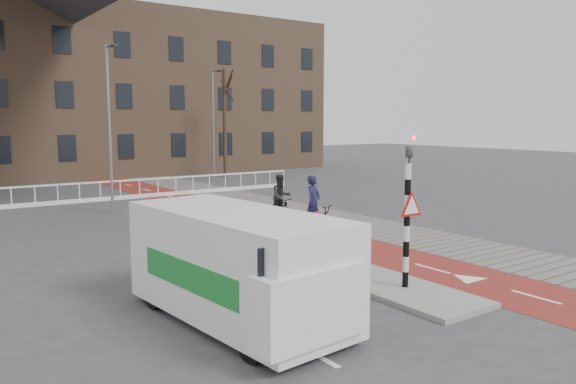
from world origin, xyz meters
TOP-DOWN VIEW (x-y plane):
  - ground at (0.00, 0.00)m, footprint 120.00×120.00m
  - bike_lane at (1.50, 10.00)m, footprint 2.50×60.00m
  - sidewalk at (4.30, 10.00)m, footprint 3.00×60.00m
  - curb_island at (-0.70, 4.00)m, footprint 1.80×16.00m
  - traffic_signal at (-0.60, -2.02)m, footprint 0.80×0.80m
  - bollard at (-0.48, 0.41)m, footprint 0.12×0.12m
  - cyclist_near at (1.66, 4.47)m, footprint 1.46×2.11m
  - cyclist_far at (1.82, 6.72)m, footprint 0.88×1.82m
  - van at (-4.78, -1.45)m, footprint 2.52×5.32m
  - railing at (-5.00, 17.00)m, footprint 28.00×0.10m
  - townhouse_row at (-3.00, 32.00)m, footprint 46.00×10.00m
  - tree_right at (8.86, 24.09)m, footprint 0.25×0.25m
  - streetlight_near at (-2.66, 13.01)m, footprint 0.12×0.12m
  - streetlight_right at (7.10, 22.42)m, footprint 0.12×0.12m

SIDE VIEW (x-z plane):
  - ground at x=0.00m, z-range 0.00..0.00m
  - bike_lane at x=1.50m, z-range 0.00..0.01m
  - sidewalk at x=4.30m, z-range 0.00..0.01m
  - curb_island at x=-0.70m, z-range 0.00..0.12m
  - railing at x=-5.00m, z-range -0.19..0.80m
  - bollard at x=-0.48m, z-range 0.12..0.97m
  - cyclist_near at x=1.66m, z-range -0.33..1.74m
  - cyclist_far at x=1.82m, z-range -0.16..1.76m
  - van at x=-4.78m, z-range 0.06..2.27m
  - traffic_signal at x=-0.60m, z-range 0.15..3.83m
  - streetlight_near at x=-2.66m, z-range 0.00..7.09m
  - streetlight_right at x=7.10m, z-range 0.00..7.24m
  - tree_right at x=8.86m, z-range 0.00..7.49m
  - townhouse_row at x=-3.00m, z-range -0.14..15.76m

